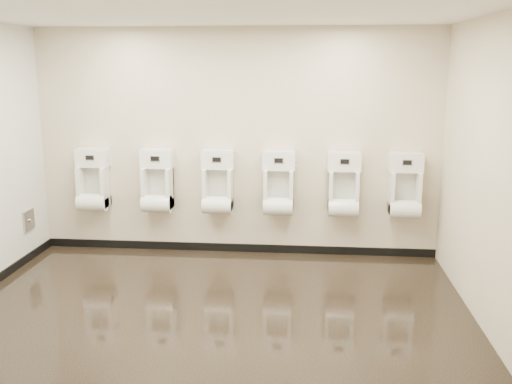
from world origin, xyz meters
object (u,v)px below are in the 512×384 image
at_px(urinal_2, 218,187).
at_px(urinal_5, 405,190).
at_px(urinal_1, 157,185).
at_px(urinal_3, 279,188).
at_px(access_panel, 29,220).
at_px(urinal_4, 344,189).
at_px(urinal_0, 93,184).

height_order(urinal_2, urinal_5, same).
bearing_deg(urinal_1, urinal_3, 0.00).
xyz_separation_m(access_panel, urinal_1, (1.50, 0.41, 0.37)).
bearing_deg(urinal_2, urinal_4, 0.00).
xyz_separation_m(urinal_1, urinal_4, (2.31, 0.00, 0.00)).
distance_m(urinal_3, urinal_5, 1.52).
xyz_separation_m(urinal_4, urinal_5, (0.73, 0.00, 0.00)).
bearing_deg(access_panel, urinal_1, 15.40).
xyz_separation_m(urinal_3, urinal_5, (1.52, 0.00, 0.00)).
xyz_separation_m(urinal_0, urinal_5, (3.86, 0.00, 0.00)).
bearing_deg(urinal_5, urinal_1, 180.00).
height_order(access_panel, urinal_1, urinal_1).
height_order(urinal_1, urinal_5, same).
bearing_deg(urinal_3, urinal_4, 0.00).
distance_m(urinal_4, urinal_5, 0.73).
height_order(urinal_3, urinal_5, same).
height_order(urinal_0, urinal_3, same).
distance_m(urinal_3, urinal_4, 0.79).
height_order(urinal_4, urinal_5, same).
bearing_deg(urinal_1, urinal_0, 180.00).
bearing_deg(urinal_0, urinal_3, 0.00).
xyz_separation_m(urinal_3, urinal_4, (0.79, 0.00, 0.00)).
distance_m(urinal_1, urinal_3, 1.52).
relative_size(access_panel, urinal_0, 0.33).
relative_size(urinal_2, urinal_5, 1.00).
relative_size(urinal_4, urinal_5, 1.00).
height_order(access_panel, urinal_3, urinal_3).
bearing_deg(urinal_3, urinal_2, 180.00).
distance_m(urinal_1, urinal_5, 3.04).
distance_m(access_panel, urinal_3, 3.07).
xyz_separation_m(urinal_1, urinal_2, (0.77, 0.00, 0.00)).
relative_size(urinal_2, urinal_3, 1.00).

